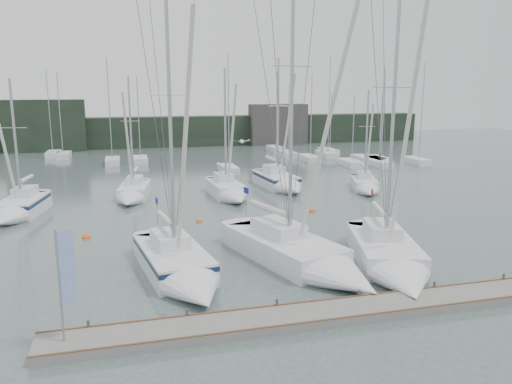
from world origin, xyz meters
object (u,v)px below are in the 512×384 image
at_px(sailboat_near_right, 393,262).
at_px(buoy_a, 199,222).
at_px(sailboat_mid_e, 366,187).
at_px(dock_banner, 65,275).
at_px(sailboat_mid_a, 18,210).
at_px(sailboat_mid_b, 132,194).
at_px(sailboat_mid_c, 229,192).
at_px(sailboat_mid_d, 282,183).
at_px(sailboat_near_center, 311,260).
at_px(buoy_c, 86,238).
at_px(sailboat_near_left, 182,270).
at_px(buoy_b, 312,212).

distance_m(sailboat_near_right, buoy_a, 15.83).
bearing_deg(sailboat_mid_e, dock_banner, -117.08).
distance_m(sailboat_mid_a, sailboat_mid_b, 9.54).
bearing_deg(dock_banner, sailboat_mid_e, 19.57).
bearing_deg(sailboat_mid_c, sailboat_mid_d, 21.16).
height_order(sailboat_near_center, dock_banner, sailboat_near_center).
distance_m(sailboat_near_center, buoy_c, 15.73).
bearing_deg(sailboat_mid_d, buoy_c, -151.12).
bearing_deg(sailboat_mid_c, dock_banner, -118.60).
distance_m(sailboat_near_left, buoy_b, 17.18).
bearing_deg(dock_banner, buoy_a, 41.84).
bearing_deg(buoy_a, sailboat_mid_c, 61.78).
height_order(sailboat_near_center, sailboat_mid_e, sailboat_near_center).
xyz_separation_m(sailboat_mid_d, buoy_a, (-9.68, -9.82, -0.67)).
bearing_deg(sailboat_mid_e, sailboat_mid_c, -162.87).
xyz_separation_m(buoy_a, dock_banner, (-7.57, -17.25, 3.02)).
xyz_separation_m(sailboat_near_left, sailboat_mid_e, (19.81, 18.30, -0.14)).
xyz_separation_m(sailboat_mid_d, dock_banner, (-17.24, -27.07, 2.35)).
relative_size(sailboat_mid_a, buoy_b, 21.17).
distance_m(sailboat_near_right, sailboat_mid_a, 28.41).
xyz_separation_m(buoy_b, dock_banner, (-16.95, -17.96, 3.02)).
relative_size(sailboat_mid_a, buoy_c, 19.09).
bearing_deg(dock_banner, buoy_b, 22.19).
relative_size(sailboat_near_left, sailboat_near_right, 0.96).
xyz_separation_m(sailboat_near_left, sailboat_near_center, (7.00, -0.29, -0.01)).
xyz_separation_m(sailboat_mid_a, sailboat_mid_e, (30.61, 2.01, -0.14)).
xyz_separation_m(sailboat_mid_b, buoy_b, (14.07, -7.90, -0.55)).
bearing_deg(sailboat_mid_e, buoy_b, -123.65).
bearing_deg(sailboat_mid_e, buoy_a, -139.80).
distance_m(sailboat_mid_d, sailboat_mid_e, 8.15).
height_order(sailboat_mid_a, sailboat_mid_b, sailboat_mid_b).
relative_size(sailboat_near_right, sailboat_mid_a, 1.47).
xyz_separation_m(sailboat_near_left, sailboat_mid_c, (6.42, 18.71, -0.03)).
relative_size(sailboat_near_center, sailboat_mid_e, 1.82).
xyz_separation_m(sailboat_near_left, buoy_c, (-5.34, 9.44, -0.64)).
height_order(sailboat_near_center, buoy_c, sailboat_near_center).
bearing_deg(sailboat_near_right, sailboat_near_center, 177.62).
relative_size(sailboat_mid_d, sailboat_mid_e, 1.31).
bearing_deg(sailboat_mid_d, dock_banner, -127.82).
distance_m(sailboat_near_center, buoy_a, 12.68).
distance_m(sailboat_mid_b, dock_banner, 26.14).
relative_size(sailboat_mid_a, dock_banner, 2.58).
bearing_deg(sailboat_mid_c, buoy_c, -145.29).
relative_size(sailboat_near_right, sailboat_mid_d, 1.24).
height_order(sailboat_near_left, sailboat_mid_c, sailboat_near_left).
relative_size(sailboat_near_right, buoy_a, 34.85).
xyz_separation_m(sailboat_near_right, sailboat_mid_a, (-21.99, 17.99, 0.03)).
relative_size(sailboat_near_left, sailboat_mid_a, 1.41).
height_order(sailboat_mid_e, buoy_a, sailboat_mid_e).
bearing_deg(sailboat_mid_b, buoy_c, -97.52).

